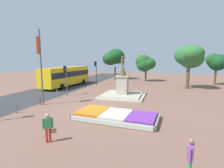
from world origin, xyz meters
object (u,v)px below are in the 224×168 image
Objects in this scene: city_bus at (66,75)px; pedestrian_with_handbag at (48,126)px; pedestrian_near_planter at (190,156)px; kerb_bollard_south at (16,108)px; traffic_light_mid_block at (66,75)px; statue_monument at (122,90)px; traffic_light_far_corner at (96,69)px; banner_pole at (41,66)px; flower_planter at (115,116)px; kerb_bollard_mid_a at (40,100)px; kerb_bollard_mid_b at (57,94)px.

pedestrian_with_handbag is (9.79, -18.13, -0.92)m from city_bus.
pedestrian_near_planter is (7.05, -1.04, 0.01)m from pedestrian_with_handbag.
traffic_light_mid_block is at bearing 87.92° from kerb_bollard_south.
city_bus is at bearing 154.01° from statue_monument.
city_bus is (-4.27, -2.68, -1.04)m from traffic_light_far_corner.
banner_pole is (-6.81, -6.07, 3.09)m from statue_monument.
traffic_light_far_corner is (-8.01, 16.11, 2.66)m from flower_planter.
kerb_bollard_south is at bearing -97.60° from banner_pole.
pedestrian_with_handbag reaches higher than kerb_bollard_mid_a.
kerb_bollard_south is 2.89m from kerb_bollard_mid_a.
kerb_bollard_mid_b is at bearing 92.96° from kerb_bollard_mid_a.
kerb_bollard_south is at bearing 148.13° from pedestrian_with_handbag.
kerb_bollard_south is (3.77, -14.39, -1.37)m from city_bus.
kerb_bollard_mid_a is at bearing 149.39° from pedestrian_near_planter.
kerb_bollard_mid_a reaches higher than flower_planter.
banner_pole reaches higher than kerb_bollard_mid_a.
pedestrian_with_handbag is at bearing -31.87° from kerb_bollard_south.
pedestrian_near_planter is (12.79, -12.37, -1.67)m from traffic_light_mid_block.
banner_pole is at bearing -138.31° from statue_monument.
kerb_bollard_mid_a is at bearing -91.62° from traffic_light_far_corner.
traffic_light_mid_block is 4.12× the size of kerb_bollard_south.
traffic_light_far_corner reaches higher than kerb_bollard_mid_b.
banner_pole is 8.48× the size of kerb_bollard_mid_a.
statue_monument is at bearing 11.76° from traffic_light_mid_block.
kerb_bollard_mid_b is (-0.46, 3.07, -3.41)m from banner_pole.
pedestrian_with_handbag reaches higher than kerb_bollard_south.
flower_planter is at bearing 6.44° from kerb_bollard_south.
flower_planter is 5.37m from pedestrian_with_handbag.
traffic_light_far_corner is 11.29m from kerb_bollard_mid_b.
traffic_light_far_corner is 14.14m from banner_pole.
traffic_light_far_corner is (0.23, 9.48, 0.27)m from traffic_light_mid_block.
banner_pole is at bearing -81.52° from kerb_bollard_mid_b.
city_bus is at bearing 120.77° from traffic_light_mid_block.
kerb_bollard_south is 6.04m from kerb_bollard_mid_b.
traffic_light_mid_block is 7.94m from city_bus.
city_bus is at bearing 132.44° from flower_planter.
statue_monument is at bearing -25.99° from city_bus.
pedestrian_near_planter is 1.80× the size of kerb_bollard_south.
banner_pole is at bearing -90.43° from traffic_light_far_corner.
pedestrian_with_handbag is (-1.19, -12.77, 0.08)m from statue_monument.
statue_monument is at bearing 84.66° from pedestrian_with_handbag.
traffic_light_mid_block reaches higher than pedestrian_near_planter.
statue_monument is 5.20× the size of kerb_bollard_mid_b.
pedestrian_with_handbag is 1.89× the size of kerb_bollard_mid_a.
pedestrian_near_planter is (12.56, -21.85, -1.95)m from traffic_light_far_corner.
traffic_light_mid_block is 2.27× the size of pedestrian_with_handbag.
kerb_bollard_south is (-0.40, -2.97, -3.46)m from banner_pole.
traffic_light_mid_block is at bearing 141.15° from flower_planter.
city_bus is 12.01× the size of kerb_bollard_south.
city_bus is (-4.17, 11.42, -2.09)m from banner_pole.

